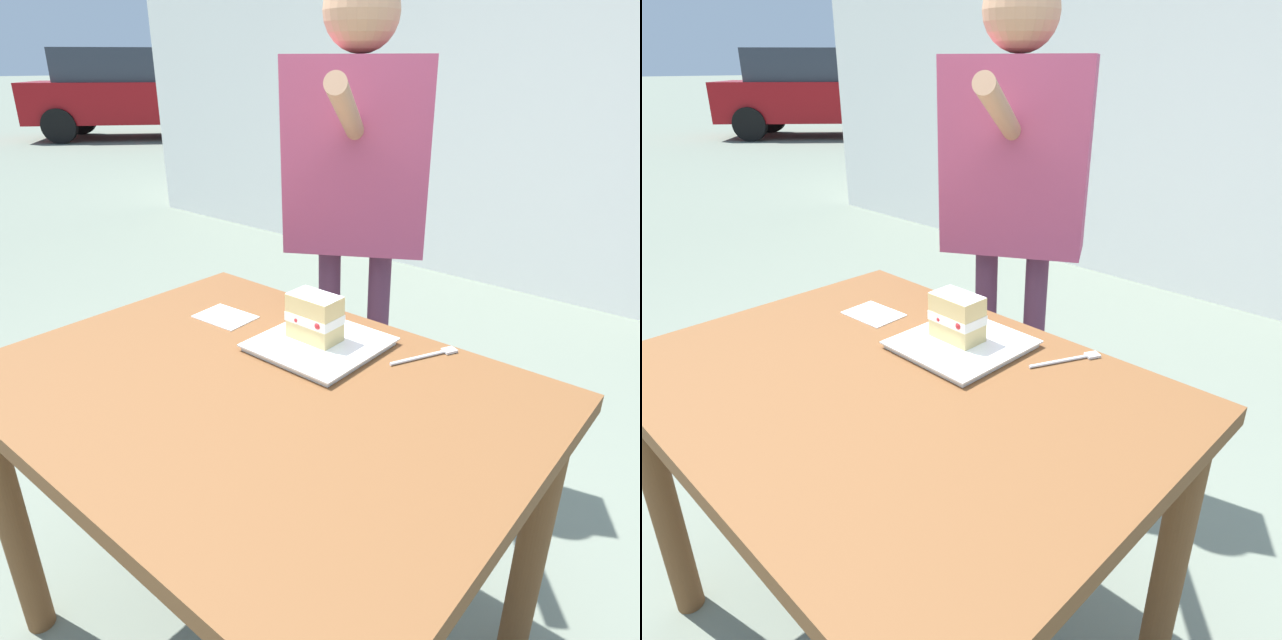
{
  "view_description": "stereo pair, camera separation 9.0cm",
  "coord_description": "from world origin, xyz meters",
  "views": [
    {
      "loc": [
        -0.74,
        0.67,
        1.37
      ],
      "look_at": [
        -0.0,
        -0.21,
        0.84
      ],
      "focal_mm": 31.66,
      "sensor_mm": 36.0,
      "label": 1
    },
    {
      "loc": [
        -0.81,
        0.61,
        1.37
      ],
      "look_at": [
        -0.0,
        -0.21,
        0.84
      ],
      "focal_mm": 31.66,
      "sensor_mm": 36.0,
      "label": 2
    }
  ],
  "objects": [
    {
      "name": "ground_plane",
      "position": [
        0.0,
        0.0,
        0.0
      ],
      "size": [
        160.0,
        160.0,
        0.0
      ],
      "primitive_type": "plane",
      "color": "slate"
    },
    {
      "name": "cake_slice",
      "position": [
        0.02,
        -0.22,
        0.84
      ],
      "size": [
        0.12,
        0.08,
        0.11
      ],
      "color": "#E0C17A",
      "rests_on": "dessert_plate"
    },
    {
      "name": "dessert_plate",
      "position": [
        -0.0,
        -0.21,
        0.78
      ],
      "size": [
        0.27,
        0.27,
        0.02
      ],
      "color": "white",
      "rests_on": "patio_table"
    },
    {
      "name": "patio_table",
      "position": [
        0.0,
        0.0,
        0.65
      ],
      "size": [
        1.13,
        0.83,
        0.78
      ],
      "color": "brown",
      "rests_on": "ground"
    },
    {
      "name": "diner_person",
      "position": [
        0.32,
        -0.77,
        1.08
      ],
      "size": [
        0.49,
        0.61,
        1.62
      ],
      "color": "#5D3049",
      "rests_on": "ground"
    },
    {
      "name": "parked_car_near",
      "position": [
        9.94,
        -6.14,
        0.85
      ],
      "size": [
        3.82,
        3.96,
        1.65
      ],
      "color": "maroon",
      "rests_on": "ground"
    },
    {
      "name": "paper_napkin",
      "position": [
        0.3,
        -0.18,
        0.78
      ],
      "size": [
        0.15,
        0.11,
        0.0
      ],
      "color": "white",
      "rests_on": "patio_table"
    },
    {
      "name": "patio_building",
      "position": [
        1.78,
        -4.34,
        1.34
      ],
      "size": [
        4.95,
        3.01,
        2.68
      ],
      "color": "silver",
      "rests_on": "ground"
    },
    {
      "name": "dessert_fork",
      "position": [
        -0.22,
        -0.33,
        0.78
      ],
      "size": [
        0.09,
        0.16,
        0.01
      ],
      "color": "silver",
      "rests_on": "patio_table"
    }
  ]
}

